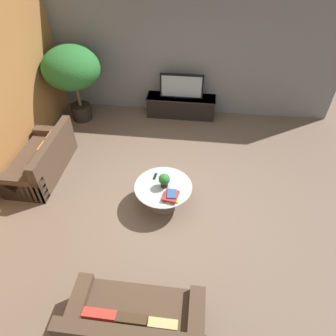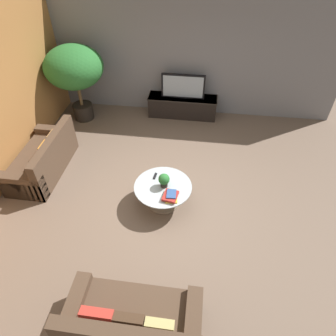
# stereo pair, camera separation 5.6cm
# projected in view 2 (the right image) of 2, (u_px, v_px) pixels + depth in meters

# --- Properties ---
(ground_plane) EXTENTS (24.00, 24.00, 0.00)m
(ground_plane) POSITION_uv_depth(u_px,v_px,m) (169.00, 197.00, 5.74)
(ground_plane) COLOR brown
(back_wall_stone) EXTENTS (7.40, 0.12, 3.00)m
(back_wall_stone) POSITION_uv_depth(u_px,v_px,m) (187.00, 54.00, 7.13)
(back_wall_stone) COLOR slate
(back_wall_stone) RESTS_ON ground
(media_console) EXTENTS (1.75, 0.50, 0.53)m
(media_console) POSITION_uv_depth(u_px,v_px,m) (182.00, 106.00, 7.72)
(media_console) COLOR black
(media_console) RESTS_ON ground
(television) EXTENTS (1.07, 0.13, 0.60)m
(television) POSITION_uv_depth(u_px,v_px,m) (183.00, 86.00, 7.35)
(television) COLOR black
(television) RESTS_ON media_console
(coffee_table) EXTENTS (1.04, 1.04, 0.45)m
(coffee_table) POSITION_uv_depth(u_px,v_px,m) (163.00, 191.00, 5.42)
(coffee_table) COLOR #756656
(coffee_table) RESTS_ON ground
(couch_by_wall) EXTENTS (0.84, 1.74, 0.84)m
(couch_by_wall) POSITION_uv_depth(u_px,v_px,m) (44.00, 160.00, 6.12)
(couch_by_wall) COLOR #4C3828
(couch_by_wall) RESTS_ON ground
(couch_near_entry) EXTENTS (1.69, 0.84, 0.84)m
(couch_near_entry) POSITION_uv_depth(u_px,v_px,m) (133.00, 324.00, 3.75)
(couch_near_entry) COLOR #4C3828
(couch_near_entry) RESTS_ON ground
(potted_palm_tall) EXTENTS (1.36, 1.36, 1.86)m
(potted_palm_tall) POSITION_uv_depth(u_px,v_px,m) (74.00, 69.00, 6.93)
(potted_palm_tall) COLOR black
(potted_palm_tall) RESTS_ON ground
(potted_plant_tabletop) EXTENTS (0.20, 0.20, 0.27)m
(potted_plant_tabletop) POSITION_uv_depth(u_px,v_px,m) (164.00, 180.00, 5.23)
(potted_plant_tabletop) COLOR black
(potted_plant_tabletop) RESTS_ON coffee_table
(book_stack) EXTENTS (0.28, 0.32, 0.09)m
(book_stack) POSITION_uv_depth(u_px,v_px,m) (171.00, 196.00, 5.10)
(book_stack) COLOR gold
(book_stack) RESTS_ON coffee_table
(remote_black) EXTENTS (0.05, 0.16, 0.02)m
(remote_black) POSITION_uv_depth(u_px,v_px,m) (155.00, 176.00, 5.51)
(remote_black) COLOR black
(remote_black) RESTS_ON coffee_table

